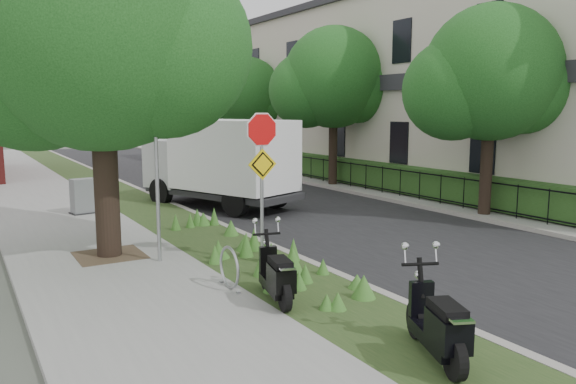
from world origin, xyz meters
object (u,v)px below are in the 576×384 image
Objects in this scene: sign_assembly at (262,157)px; scooter_far at (441,333)px; scooter_near at (278,281)px; utility_cabinet at (84,197)px; box_truck at (222,159)px.

scooter_far is at bearing -93.26° from sign_assembly.
sign_assembly is at bearing 86.74° from scooter_far.
sign_assembly reaches higher than scooter_near.
utility_cabinet is (-1.76, 12.99, 0.10)m from scooter_far.
scooter_far is at bearing -77.74° from scooter_near.
sign_assembly is 0.54× the size of box_truck.
utility_cabinet is (-1.12, 10.03, 0.13)m from scooter_near.
scooter_far is at bearing -101.71° from box_truck.
sign_assembly is 3.03× the size of utility_cabinet.
box_truck is 4.49m from utility_cabinet.
scooter_far reaches higher than scooter_near.
utility_cabinet is at bearing 104.95° from sign_assembly.
scooter_far is 1.57× the size of utility_cabinet.
scooter_near is (-0.94, -2.30, -1.83)m from sign_assembly.
box_truck reaches higher than scooter_far.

